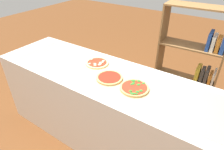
% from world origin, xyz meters
% --- Properties ---
extents(ground_plane, '(12.00, 12.00, 0.00)m').
position_xyz_m(ground_plane, '(0.00, 0.00, 0.00)').
color(ground_plane, brown).
extents(counter, '(2.64, 0.73, 0.89)m').
position_xyz_m(counter, '(0.00, 0.00, 0.45)').
color(counter, beige).
rests_on(counter, ground_plane).
extents(parchment_paper, '(2.24, 0.55, 0.00)m').
position_xyz_m(parchment_paper, '(0.00, 0.00, 0.89)').
color(parchment_paper, tan).
rests_on(parchment_paper, counter).
extents(pizza_mushroom_0, '(0.24, 0.24, 0.03)m').
position_xyz_m(pizza_mushroom_0, '(-0.27, 0.12, 0.90)').
color(pizza_mushroom_0, '#E5C17F').
rests_on(pizza_mushroom_0, parchment_paper).
extents(pizza_plain_1, '(0.25, 0.25, 0.02)m').
position_xyz_m(pizza_plain_1, '(0.00, -0.04, 0.90)').
color(pizza_plain_1, tan).
rests_on(pizza_plain_1, parchment_paper).
extents(pizza_spinach_2, '(0.25, 0.25, 0.03)m').
position_xyz_m(pizza_spinach_2, '(0.27, -0.06, 0.91)').
color(pizza_spinach_2, tan).
rests_on(pizza_spinach_2, parchment_paper).
extents(bookshelf, '(0.76, 0.29, 1.42)m').
position_xyz_m(bookshelf, '(0.55, 1.04, 0.68)').
color(bookshelf, brown).
rests_on(bookshelf, ground_plane).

